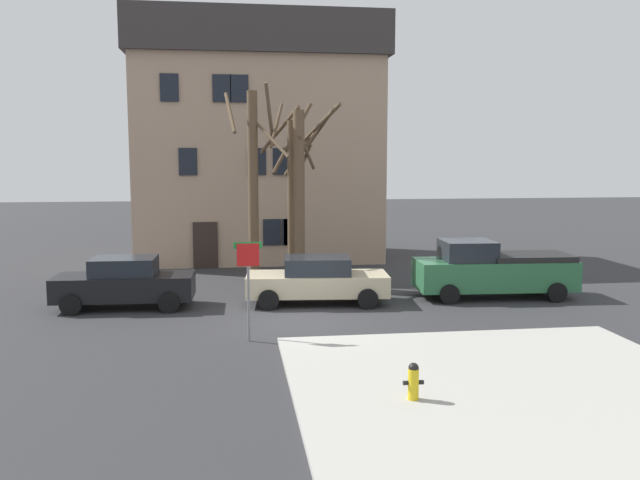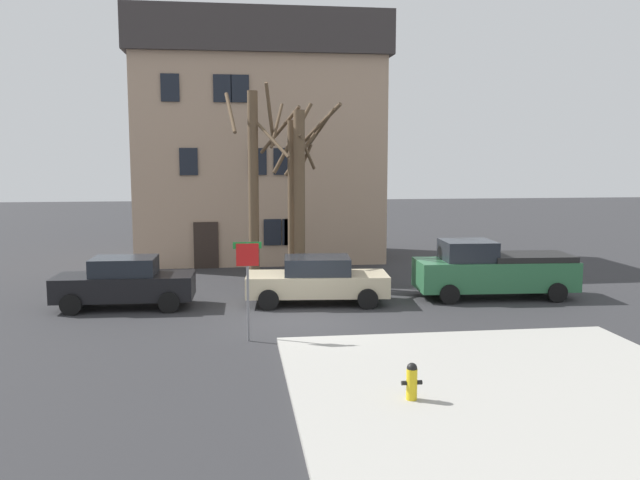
# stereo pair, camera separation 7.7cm
# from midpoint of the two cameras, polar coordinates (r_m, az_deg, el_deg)

# --- Properties ---
(ground_plane) EXTENTS (120.00, 120.00, 0.00)m
(ground_plane) POSITION_cam_midpoint_polar(r_m,az_deg,el_deg) (20.14, -1.87, -7.05)
(ground_plane) COLOR #2D2D30
(sidewalk_slab) EXTENTS (9.26, 8.76, 0.12)m
(sidewalk_slab) POSITION_cam_midpoint_polar(r_m,az_deg,el_deg) (14.86, 16.14, -12.25)
(sidewalk_slab) COLOR #A8A59E
(sidewalk_slab) RESTS_ON ground_plane
(building_main) EXTENTS (12.04, 6.61, 11.58)m
(building_main) POSITION_cam_midpoint_polar(r_m,az_deg,el_deg) (32.84, -5.24, 8.73)
(building_main) COLOR tan
(building_main) RESTS_ON ground_plane
(tree_bare_near) EXTENTS (2.90, 2.87, 7.75)m
(tree_bare_near) POSITION_cam_midpoint_polar(r_m,az_deg,el_deg) (25.57, -5.62, 5.09)
(tree_bare_near) COLOR brown
(tree_bare_near) RESTS_ON ground_plane
(tree_bare_mid) EXTENTS (3.13, 3.10, 7.09)m
(tree_bare_mid) POSITION_cam_midpoint_polar(r_m,az_deg,el_deg) (25.60, -2.30, 4.17)
(tree_bare_mid) COLOR brown
(tree_bare_mid) RESTS_ON ground_plane
(tree_bare_far) EXTENTS (2.61, 2.00, 7.09)m
(tree_bare_far) POSITION_cam_midpoint_polar(r_m,az_deg,el_deg) (25.10, -1.66, 4.20)
(tree_bare_far) COLOR brown
(tree_bare_far) RESTS_ON ground_plane
(car_black_sedan) EXTENTS (4.52, 2.07, 1.69)m
(car_black_sedan) POSITION_cam_midpoint_polar(r_m,az_deg,el_deg) (22.63, -16.50, -3.57)
(car_black_sedan) COLOR black
(car_black_sedan) RESTS_ON ground_plane
(car_beige_sedan) EXTENTS (4.93, 2.41, 1.61)m
(car_beige_sedan) POSITION_cam_midpoint_polar(r_m,az_deg,el_deg) (22.38, -0.16, -3.49)
(car_beige_sedan) COLOR #C6B793
(car_beige_sedan) RESTS_ON ground_plane
(pickup_truck_green) EXTENTS (5.65, 2.40, 2.05)m
(pickup_truck_green) POSITION_cam_midpoint_polar(r_m,az_deg,el_deg) (24.13, 14.90, -2.53)
(pickup_truck_green) COLOR #2D6B42
(pickup_truck_green) RESTS_ON ground_plane
(fire_hydrant) EXTENTS (0.42, 0.22, 0.75)m
(fire_hydrant) POSITION_cam_midpoint_polar(r_m,az_deg,el_deg) (13.50, 8.15, -12.00)
(fire_hydrant) COLOR gold
(fire_hydrant) RESTS_ON sidewalk_slab
(street_sign_pole) EXTENTS (0.76, 0.07, 2.71)m
(street_sign_pole) POSITION_cam_midpoint_polar(r_m,az_deg,el_deg) (17.65, -6.19, -2.78)
(street_sign_pole) COLOR slate
(street_sign_pole) RESTS_ON ground_plane
(bicycle_leaning) EXTENTS (1.65, 0.68, 1.03)m
(bicycle_leaning) POSITION_cam_midpoint_polar(r_m,az_deg,el_deg) (24.59, -16.64, -3.88)
(bicycle_leaning) COLOR black
(bicycle_leaning) RESTS_ON ground_plane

